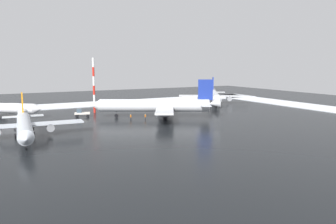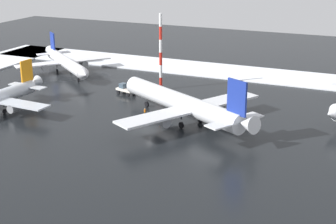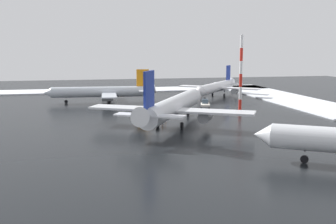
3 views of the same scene
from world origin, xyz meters
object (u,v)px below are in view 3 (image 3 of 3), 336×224
airplane_parked_starboard (173,106)px  pushback_tug (205,104)px  ground_crew_by_nose_gear (166,114)px  antenna_mast (241,74)px  airplane_parked_portside (217,87)px  airplane_distant_tail (102,92)px  ground_crew_mid_apron (163,117)px

airplane_parked_starboard → pushback_tug: bearing=-4.1°
ground_crew_by_nose_gear → antenna_mast: size_ratio=0.09×
airplane_parked_starboard → pushback_tug: (19.96, -12.84, -2.58)m
airplane_parked_portside → pushback_tug: airplane_parked_portside is taller
pushback_tug → antenna_mast: 12.08m
antenna_mast → pushback_tug: bearing=48.6°
airplane_distant_tail → pushback_tug: size_ratio=6.20×
ground_crew_mid_apron → antenna_mast: size_ratio=0.09×
airplane_parked_starboard → antenna_mast: (13.90, -19.71, 5.30)m
airplane_parked_starboard → antenna_mast: antenna_mast is taller
airplane_distant_tail → ground_crew_by_nose_gear: (-29.60, -11.98, -2.09)m
ground_crew_by_nose_gear → ground_crew_mid_apron: size_ratio=1.00×
airplane_distant_tail → ground_crew_mid_apron: bearing=110.9°
airplane_parked_portside → ground_crew_by_nose_gear: bearing=4.3°
ground_crew_by_nose_gear → antenna_mast: antenna_mast is taller
airplane_parked_portside → antenna_mast: 31.10m
ground_crew_by_nose_gear → ground_crew_mid_apron: (-4.01, 1.48, 0.00)m
pushback_tug → ground_crew_mid_apron: (-15.36, 14.05, -0.31)m
airplane_parked_starboard → pushback_tug: size_ratio=7.17×
airplane_parked_starboard → antenna_mast: bearing=-26.1°
ground_crew_mid_apron → airplane_distant_tail: bearing=5.2°
antenna_mast → ground_crew_by_nose_gear: bearing=105.3°
airplane_distant_tail → ground_crew_mid_apron: 35.27m
airplane_distant_tail → ground_crew_by_nose_gear: 32.00m
antenna_mast → airplane_parked_starboard: bearing=125.2°
airplane_parked_starboard → pushback_tug: 23.87m
airplane_parked_starboard → airplane_parked_portside: 50.20m
airplane_parked_starboard → ground_crew_mid_apron: size_ratio=21.09×
pushback_tug → ground_crew_by_nose_gear: pushback_tug is taller
airplane_parked_portside → ground_crew_mid_apron: (-39.51, 25.19, -2.13)m
airplane_parked_portside → ground_crew_by_nose_gear: size_ratio=15.49×
ground_crew_by_nose_gear → ground_crew_mid_apron: bearing=74.7°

